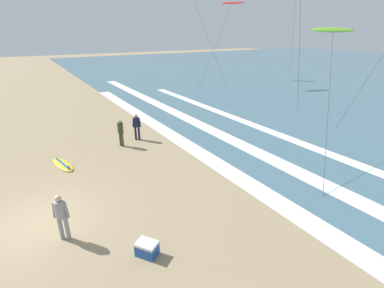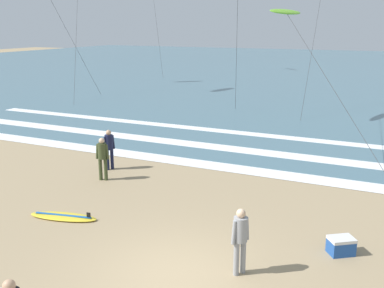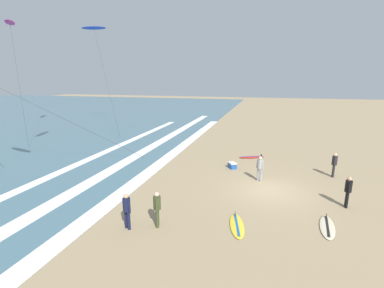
% 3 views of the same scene
% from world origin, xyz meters
% --- Properties ---
extents(ground_plane, '(160.00, 160.00, 0.00)m').
position_xyz_m(ground_plane, '(0.00, 0.00, 0.00)').
color(ground_plane, '#9E8763').
extents(wave_foam_shoreline, '(45.72, 1.02, 0.01)m').
position_xyz_m(wave_foam_shoreline, '(1.54, 7.98, 0.01)').
color(wave_foam_shoreline, white).
rests_on(wave_foam_shoreline, ocean_surface).
extents(wave_foam_mid_break, '(58.07, 1.01, 0.01)m').
position_xyz_m(wave_foam_mid_break, '(0.95, 10.70, 0.01)').
color(wave_foam_mid_break, white).
rests_on(wave_foam_mid_break, ocean_surface).
extents(wave_foam_outer_break, '(41.62, 0.80, 0.01)m').
position_xyz_m(wave_foam_outer_break, '(1.28, 13.86, 0.01)').
color(wave_foam_outer_break, white).
rests_on(wave_foam_outer_break, ocean_surface).
extents(surfer_background_far, '(0.32, 0.50, 1.60)m').
position_xyz_m(surfer_background_far, '(-5.80, 5.86, 0.96)').
color(surfer_background_far, '#141938').
rests_on(surfer_background_far, ground).
extents(surfer_left_far, '(0.34, 0.48, 1.60)m').
position_xyz_m(surfer_left_far, '(1.37, 0.67, 0.96)').
color(surfer_left_far, gray).
rests_on(surfer_left_far, ground).
extents(surfer_left_near, '(0.51, 0.32, 1.60)m').
position_xyz_m(surfer_left_near, '(-5.29, 4.71, 0.96)').
color(surfer_left_near, '#384223').
rests_on(surfer_left_near, ground).
extents(surfboard_near_water, '(2.18, 1.03, 0.25)m').
position_xyz_m(surfboard_near_water, '(-4.37, 1.40, 0.05)').
color(surfboard_near_water, yellow).
rests_on(surfboard_near_water, ground).
extents(kite_lime_mid_center, '(6.93, 9.61, 6.46)m').
position_xyz_m(kite_lime_mid_center, '(-1.93, 17.73, 6.20)').
color(kite_lime_mid_center, '#70C628').
rests_on(kite_lime_mid_center, ground).
extents(kite_red_distant_low, '(8.02, 10.98, 9.93)m').
position_xyz_m(kite_red_distant_low, '(-23.20, 26.70, 9.64)').
color(kite_red_distant_low, red).
rests_on(kite_red_distant_low, ground).
extents(cooler_box, '(0.76, 0.72, 0.44)m').
position_xyz_m(cooler_box, '(3.37, 2.61, 0.22)').
color(cooler_box, '#1E4C9E').
rests_on(cooler_box, ground).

